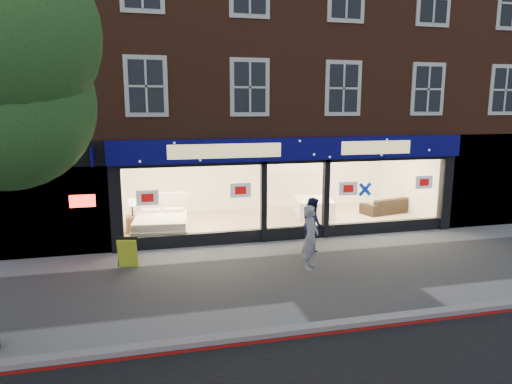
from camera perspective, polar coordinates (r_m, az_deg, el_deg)
name	(u,v)px	position (r m, az deg, el deg)	size (l,w,h in m)	color
ground	(332,271)	(12.26, 9.45, -9.74)	(120.00, 120.00, 0.00)	gray
kerb_line	(394,325)	(9.73, 16.92, -15.65)	(60.00, 0.10, 0.01)	#8C0A07
kerb_stone	(389,318)	(9.86, 16.33, -14.90)	(60.00, 0.25, 0.12)	gray
showroom_floor	(276,221)	(16.97, 2.47, -3.67)	(11.00, 4.50, 0.10)	tan
building	(264,42)	(18.23, 1.03, 18.29)	(19.00, 8.26, 10.30)	brown
display_bed	(161,224)	(15.35, -11.74, -3.92)	(1.99, 2.33, 1.22)	white
bedside_table	(133,224)	(15.82, -15.11, -3.89)	(0.45, 0.45, 0.55)	brown
mattress_stack	(314,207)	(17.65, 7.22, -1.91)	(1.63, 1.91, 0.67)	white
sofa	(387,205)	(18.76, 16.01, -1.58)	(2.09, 0.82, 0.61)	black
a_board	(128,252)	(12.76, -15.74, -7.28)	(0.52, 0.34, 0.80)	#DEEE2A
pedestrian_grey	(311,237)	(12.14, 6.84, -5.63)	(0.62, 0.41, 1.71)	#A4A5AB
pedestrian_blue	(313,224)	(13.72, 7.12, -3.97)	(0.78, 0.61, 1.60)	#181A44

